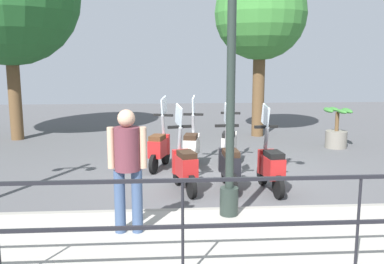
{
  "coord_description": "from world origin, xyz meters",
  "views": [
    {
      "loc": [
        -8.18,
        1.07,
        2.37
      ],
      "look_at": [
        0.2,
        0.5,
        0.9
      ],
      "focal_mm": 40.0,
      "sensor_mm": 36.0,
      "label": 1
    }
  ],
  "objects": [
    {
      "name": "ground_plane",
      "position": [
        0.0,
        0.0,
        0.0
      ],
      "size": [
        28.0,
        28.0,
        0.0
      ],
      "primitive_type": "plane",
      "color": "#4C4C4F"
    },
    {
      "name": "promenade_walkway",
      "position": [
        -3.15,
        0.0,
        0.07
      ],
      "size": [
        2.2,
        20.0,
        0.15
      ],
      "color": "#A39E93",
      "rests_on": "ground_plane"
    },
    {
      "name": "fence_railing",
      "position": [
        -4.2,
        -0.0,
        0.91
      ],
      "size": [
        0.04,
        16.03,
        1.07
      ],
      "color": "black",
      "rests_on": "promenade_walkway"
    },
    {
      "name": "lamp_post_near",
      "position": [
        -2.4,
        0.15,
        2.06
      ],
      "size": [
        0.26,
        0.9,
        4.32
      ],
      "color": "#232D28",
      "rests_on": "promenade_walkway"
    },
    {
      "name": "pedestrian_distant",
      "position": [
        -2.93,
        1.52,
        1.08
      ],
      "size": [
        0.33,
        0.49,
        1.59
      ],
      "rotation": [
        0.0,
        0.0,
        3.11
      ],
      "color": "#384C70",
      "rests_on": "promenade_walkway"
    },
    {
      "name": "tree_distant",
      "position": [
        4.54,
        -1.8,
        3.59
      ],
      "size": [
        2.7,
        2.7,
        4.98
      ],
      "color": "brown",
      "rests_on": "ground_plane"
    },
    {
      "name": "potted_palm",
      "position": [
        2.66,
        -3.5,
        0.45
      ],
      "size": [
        1.06,
        0.66,
        1.05
      ],
      "color": "slate",
      "rests_on": "ground_plane"
    },
    {
      "name": "scooter_near_0",
      "position": [
        -0.92,
        -0.82,
        0.48
      ],
      "size": [
        1.23,
        0.44,
        1.54
      ],
      "rotation": [
        0.0,
        0.0,
        0.11
      ],
      "color": "black",
      "rests_on": "ground_plane"
    },
    {
      "name": "scooter_near_1",
      "position": [
        -0.75,
        -0.11,
        0.48
      ],
      "size": [
        1.23,
        0.44,
        1.54
      ],
      "rotation": [
        0.0,
        0.0,
        0.03
      ],
      "color": "black",
      "rests_on": "ground_plane"
    },
    {
      "name": "scooter_near_2",
      "position": [
        -0.81,
        0.71,
        0.48
      ],
      "size": [
        1.21,
        0.52,
        1.54
      ],
      "rotation": [
        0.0,
        0.0,
        0.25
      ],
      "color": "black",
      "rests_on": "ground_plane"
    },
    {
      "name": "scooter_far_0",
      "position": [
        1.04,
        -0.38,
        0.48
      ],
      "size": [
        1.21,
        0.51,
        1.54
      ],
      "rotation": [
        0.0,
        0.0,
        -0.24
      ],
      "color": "black",
      "rests_on": "ground_plane"
    },
    {
      "name": "scooter_far_1",
      "position": [
        0.86,
        0.46,
        0.48
      ],
      "size": [
        1.22,
        0.49,
        1.54
      ],
      "rotation": [
        0.0,
        0.0,
        -0.2
      ],
      "color": "black",
      "rests_on": "ground_plane"
    },
    {
      "name": "scooter_far_2",
      "position": [
        0.79,
        1.16,
        0.48
      ],
      "size": [
        1.2,
        0.55,
        1.54
      ],
      "rotation": [
        0.0,
        0.0,
        -0.31
      ],
      "color": "black",
      "rests_on": "ground_plane"
    }
  ]
}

